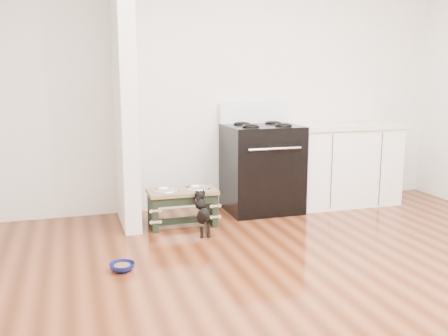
{
  "coord_description": "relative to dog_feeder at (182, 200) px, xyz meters",
  "views": [
    {
      "loc": [
        -1.69,
        -2.71,
        1.44
      ],
      "look_at": [
        -0.36,
        1.55,
        0.61
      ],
      "focal_mm": 40.0,
      "sensor_mm": 36.0,
      "label": 1
    }
  ],
  "objects": [
    {
      "name": "ground",
      "position": [
        0.69,
        -1.84,
        -0.26
      ],
      "size": [
        5.0,
        5.0,
        0.0
      ],
      "primitive_type": "plane",
      "color": "#461E0C",
      "rests_on": "ground"
    },
    {
      "name": "room_shell",
      "position": [
        0.69,
        -1.84,
        1.36
      ],
      "size": [
        5.0,
        5.0,
        5.0
      ],
      "color": "silver",
      "rests_on": "ground"
    },
    {
      "name": "partition_wall",
      "position": [
        -0.49,
        0.26,
        1.09
      ],
      "size": [
        0.15,
        0.8,
        2.7
      ],
      "primitive_type": "cube",
      "color": "silver",
      "rests_on": "ground"
    },
    {
      "name": "oven_range",
      "position": [
        0.94,
        0.31,
        0.22
      ],
      "size": [
        0.76,
        0.69,
        1.14
      ],
      "color": "black",
      "rests_on": "ground"
    },
    {
      "name": "cabinet_run",
      "position": [
        1.92,
        0.33,
        0.2
      ],
      "size": [
        1.24,
        0.64,
        0.91
      ],
      "color": "white",
      "rests_on": "ground"
    },
    {
      "name": "dog_feeder",
      "position": [
        0.0,
        0.0,
        0.0
      ],
      "size": [
        0.65,
        0.35,
        0.37
      ],
      "color": "black",
      "rests_on": "ground"
    },
    {
      "name": "puppy",
      "position": [
        0.12,
        -0.3,
        -0.04
      ],
      "size": [
        0.11,
        0.34,
        0.4
      ],
      "color": "black",
      "rests_on": "ground"
    },
    {
      "name": "floor_bowl",
      "position": [
        -0.68,
        -0.97,
        -0.23
      ],
      "size": [
        0.22,
        0.22,
        0.06
      ],
      "rotation": [
        0.0,
        0.0,
        0.17
      ],
      "color": "navy",
      "rests_on": "ground"
    }
  ]
}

